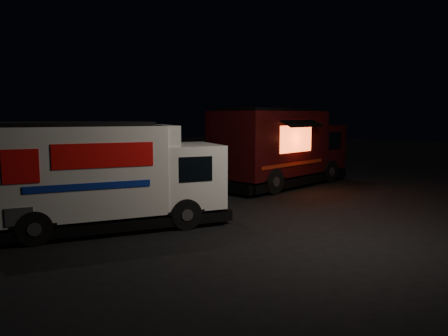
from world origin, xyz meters
The scene contains 3 objects.
ground centered at (0.00, 0.00, 0.00)m, with size 80.00×80.00×0.00m, color black.
white_truck centered at (-4.01, 0.99, 1.45)m, with size 6.39×2.18×2.90m, color silver, non-canonical shape.
red_truck centered at (4.93, 3.48, 1.68)m, with size 7.21×2.65×3.36m, color #36090D, non-canonical shape.
Camera 1 is at (-8.63, -10.22, 3.09)m, focal length 35.00 mm.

